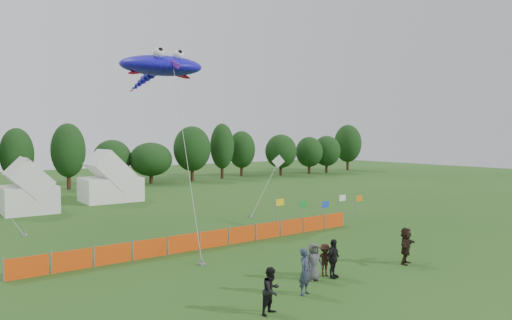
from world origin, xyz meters
TOP-DOWN VIEW (x-y plane):
  - ground at (0.00, 0.00)m, footprint 160.00×160.00m
  - treeline at (1.61, 44.93)m, footprint 104.57×8.78m
  - tent_left at (-8.08, 27.97)m, footprint 4.27×4.27m
  - tent_right at (-0.13, 30.86)m, footprint 5.56×4.45m
  - barrier_fence at (-1.47, 8.21)m, footprint 21.90×0.06m
  - flag_row at (8.10, 9.14)m, footprint 8.73×0.37m
  - spectator_a at (-2.54, -0.98)m, footprint 0.82×0.67m
  - spectator_b at (-4.92, -1.76)m, footprint 0.99×0.87m
  - spectator_c at (-0.11, 0.35)m, footprint 1.14×0.96m
  - spectator_d at (0.00, -0.07)m, footprint 1.14×0.74m
  - spectator_e at (-0.97, 0.22)m, footprint 0.94×0.73m
  - spectator_f at (4.68, -0.62)m, footprint 1.82×1.19m
  - stingray_kite at (-0.11, 18.73)m, footprint 7.55×21.53m
  - small_kite_white at (10.90, 18.44)m, footprint 7.28×4.87m

SIDE VIEW (x-z plane):
  - ground at x=0.00m, z-range 0.00..0.00m
  - barrier_fence at x=-1.47m, z-range 0.00..1.00m
  - spectator_c at x=-0.11m, z-range 0.00..1.53m
  - spectator_e at x=-0.97m, z-range 0.00..1.71m
  - spectator_b at x=-4.92m, z-range 0.00..1.74m
  - spectator_d at x=0.00m, z-range 0.00..1.80m
  - spectator_f at x=4.68m, z-range 0.00..1.88m
  - spectator_a at x=-2.54m, z-range 0.00..1.93m
  - flag_row at x=8.10m, z-range 0.23..2.50m
  - tent_left at x=-8.08m, z-range 0.02..3.79m
  - tent_right at x=-0.13m, z-range 0.02..3.94m
  - small_kite_white at x=10.90m, z-range 0.73..5.51m
  - treeline at x=1.61m, z-range 0.00..8.36m
  - stingray_kite at x=-0.11m, z-range 5.40..18.52m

